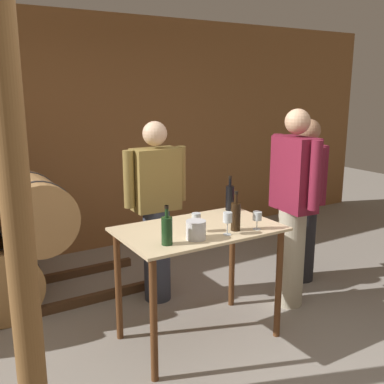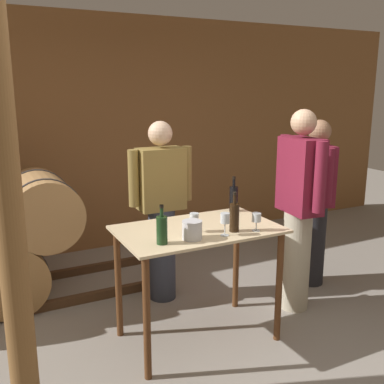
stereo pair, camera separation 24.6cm
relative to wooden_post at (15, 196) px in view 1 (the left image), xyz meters
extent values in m
plane|color=gray|center=(1.36, -0.15, -1.35)|extent=(14.00, 14.00, 0.00)
cube|color=brown|center=(1.36, 2.61, 0.00)|extent=(8.40, 0.05, 2.70)
cylinder|color=#38383D|center=(0.05, 1.33, -1.04)|extent=(0.63, 0.03, 0.63)
cylinder|color=#AD7F4C|center=(0.38, 1.57, -0.52)|extent=(0.62, 0.80, 0.62)
cylinder|color=#38383D|center=(0.38, 1.33, -0.52)|extent=(0.63, 0.03, 0.63)
cylinder|color=#38383D|center=(0.38, 1.81, -0.52)|extent=(0.63, 0.03, 0.63)
cube|color=beige|center=(1.29, 0.28, -0.47)|extent=(1.18, 0.72, 0.02)
cylinder|color=#593319|center=(0.76, -0.02, -0.92)|extent=(0.05, 0.05, 0.87)
cylinder|color=#593319|center=(1.82, -0.02, -0.92)|extent=(0.05, 0.05, 0.87)
cylinder|color=#593319|center=(0.76, 0.58, -0.92)|extent=(0.05, 0.05, 0.87)
cylinder|color=#593319|center=(1.82, 0.58, -0.92)|extent=(0.05, 0.05, 0.87)
cylinder|color=brown|center=(0.00, 0.00, 0.00)|extent=(0.16, 0.16, 2.70)
cylinder|color=#193819|center=(0.92, 0.09, -0.37)|extent=(0.07, 0.07, 0.18)
cylinder|color=#193819|center=(0.92, 0.09, -0.24)|extent=(0.02, 0.02, 0.08)
cylinder|color=black|center=(0.92, 0.09, -0.21)|extent=(0.03, 0.03, 0.02)
cylinder|color=black|center=(1.48, 0.10, -0.36)|extent=(0.07, 0.07, 0.20)
cylinder|color=black|center=(1.48, 0.10, -0.22)|extent=(0.02, 0.02, 0.09)
cylinder|color=black|center=(1.48, 0.10, -0.18)|extent=(0.03, 0.03, 0.02)
cylinder|color=black|center=(1.76, 0.56, -0.36)|extent=(0.07, 0.07, 0.21)
cylinder|color=black|center=(1.76, 0.56, -0.21)|extent=(0.02, 0.02, 0.08)
cylinder|color=black|center=(1.76, 0.56, -0.18)|extent=(0.03, 0.03, 0.02)
cylinder|color=silver|center=(1.22, 0.21, -0.46)|extent=(0.06, 0.06, 0.00)
cylinder|color=silver|center=(1.22, 0.21, -0.42)|extent=(0.01, 0.01, 0.08)
cylinder|color=silver|center=(1.22, 0.21, -0.35)|extent=(0.07, 0.07, 0.06)
cylinder|color=silver|center=(1.38, 0.05, -0.46)|extent=(0.06, 0.06, 0.00)
cylinder|color=silver|center=(1.38, 0.05, -0.41)|extent=(0.01, 0.01, 0.09)
cylinder|color=silver|center=(1.38, 0.05, -0.34)|extent=(0.06, 0.06, 0.07)
cylinder|color=silver|center=(1.63, 0.03, -0.46)|extent=(0.06, 0.06, 0.00)
cylinder|color=silver|center=(1.63, 0.03, -0.42)|extent=(0.01, 0.01, 0.07)
cylinder|color=silver|center=(1.63, 0.03, -0.36)|extent=(0.07, 0.07, 0.06)
cylinder|color=silver|center=(1.14, 0.08, -0.40)|extent=(0.14, 0.14, 0.13)
cylinder|color=#B7AD93|center=(2.27, 0.34, -0.91)|extent=(0.24, 0.24, 0.87)
cube|color=maroon|center=(2.27, 0.34, -0.17)|extent=(0.25, 0.42, 0.62)
sphere|color=tan|center=(2.27, 0.34, 0.27)|extent=(0.21, 0.21, 0.21)
cylinder|color=maroon|center=(2.29, 0.59, -0.14)|extent=(0.09, 0.09, 0.56)
cylinder|color=maroon|center=(2.25, 0.09, -0.14)|extent=(0.09, 0.09, 0.56)
cylinder|color=#333847|center=(1.31, 1.03, -0.93)|extent=(0.24, 0.24, 0.85)
cube|color=olive|center=(1.31, 1.03, -0.23)|extent=(0.40, 0.22, 0.54)
sphere|color=beige|center=(1.31, 1.03, 0.16)|extent=(0.21, 0.21, 0.21)
cylinder|color=olive|center=(1.56, 1.03, -0.21)|extent=(0.09, 0.09, 0.49)
cylinder|color=olive|center=(1.06, 1.03, -0.21)|extent=(0.09, 0.09, 0.49)
cylinder|color=#232328|center=(2.75, 0.67, -0.94)|extent=(0.24, 0.24, 0.81)
cube|color=maroon|center=(2.75, 0.67, -0.26)|extent=(0.34, 0.45, 0.56)
sphere|color=#9E7051|center=(2.75, 0.67, 0.15)|extent=(0.21, 0.21, 0.21)
cylinder|color=maroon|center=(2.83, 0.90, -0.23)|extent=(0.09, 0.09, 0.50)
cylinder|color=maroon|center=(2.66, 0.43, -0.23)|extent=(0.09, 0.09, 0.50)
camera|label=1|loc=(-0.38, -2.38, 0.55)|focal=42.00mm
camera|label=2|loc=(-0.16, -2.50, 0.55)|focal=42.00mm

